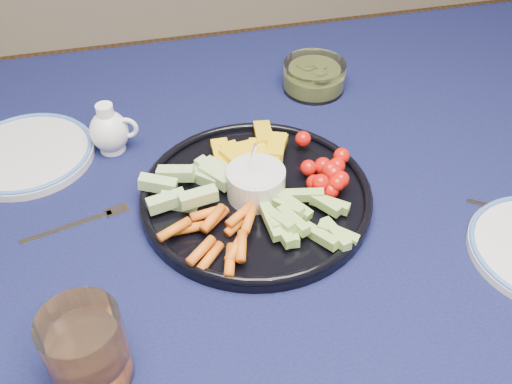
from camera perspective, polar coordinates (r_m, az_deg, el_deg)
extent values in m
cylinder|color=#4E311A|center=(1.59, 20.27, 2.34)|extent=(0.07, 0.07, 0.70)
cube|color=#4E311A|center=(0.82, -3.31, -3.98)|extent=(1.60, 1.00, 0.04)
cube|color=black|center=(0.80, -3.37, -2.85)|extent=(1.66, 1.06, 0.01)
cube|color=black|center=(1.30, -7.78, 8.86)|extent=(1.66, 0.01, 0.30)
cylinder|color=black|center=(0.82, 0.00, -0.64)|extent=(0.33, 0.33, 0.01)
torus|color=black|center=(0.81, 0.00, -0.07)|extent=(0.33, 0.33, 0.01)
cylinder|color=silver|center=(0.80, 0.00, 0.89)|extent=(0.08, 0.08, 0.04)
cylinder|color=silver|center=(0.78, 0.00, 1.89)|extent=(0.07, 0.07, 0.01)
cylinder|color=white|center=(0.94, -14.14, 4.38)|extent=(0.04, 0.04, 0.01)
ellipsoid|color=white|center=(0.92, -14.46, 5.88)|extent=(0.06, 0.06, 0.07)
cylinder|color=white|center=(0.90, -14.85, 7.70)|extent=(0.03, 0.03, 0.03)
torus|color=white|center=(0.91, -12.83, 6.27)|extent=(0.04, 0.02, 0.04)
torus|color=#426CB9|center=(0.91, -14.72, 7.07)|extent=(0.03, 0.03, 0.00)
cylinder|color=white|center=(1.05, 5.83, 11.44)|extent=(0.11, 0.11, 0.05)
cylinder|color=olive|center=(1.06, 5.80, 11.01)|extent=(0.09, 0.09, 0.03)
cylinder|color=white|center=(0.63, -16.60, -14.85)|extent=(0.08, 0.08, 0.10)
cylinder|color=orange|center=(0.65, -16.20, -15.91)|extent=(0.07, 0.07, 0.05)
cube|color=white|center=(0.82, -18.38, -3.43)|extent=(0.12, 0.04, 0.00)
cube|color=white|center=(0.83, -13.66, -1.85)|extent=(0.04, 0.03, 0.00)
cylinder|color=silver|center=(0.96, -21.86, 3.49)|extent=(0.20, 0.20, 0.01)
torus|color=#426CB9|center=(0.96, -21.97, 3.82)|extent=(0.20, 0.20, 0.01)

